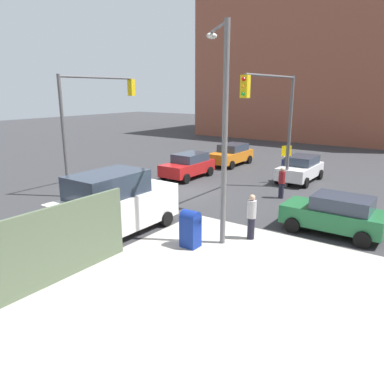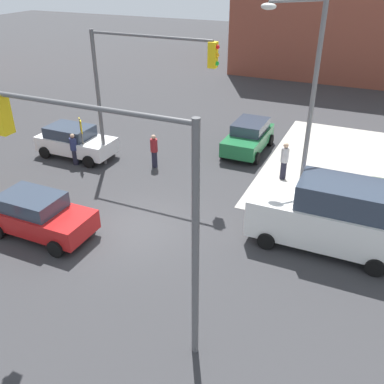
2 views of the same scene
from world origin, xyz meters
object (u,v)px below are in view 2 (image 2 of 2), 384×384
(coupe_green, at_px, (249,137))
(traffic_signal_nw_corner, at_px, (140,76))
(sedan_white, at_px, (75,141))
(traffic_signal_se_corner, at_px, (112,182))
(pedestrian_waiting, at_px, (284,160))
(mailbox_blue, at_px, (322,186))
(street_lamp_corner, at_px, (307,87))
(van_white_delivery, at_px, (330,216))
(pedestrian_walking_north, at_px, (154,150))
(pedestrian_crossing, at_px, (74,149))
(sedan_red, at_px, (39,215))

(coupe_green, bearing_deg, traffic_signal_nw_corner, -130.14)
(coupe_green, height_order, sedan_white, same)
(traffic_signal_nw_corner, relative_size, traffic_signal_se_corner, 1.00)
(sedan_white, bearing_deg, pedestrian_waiting, 9.83)
(mailbox_blue, height_order, coupe_green, coupe_green)
(street_lamp_corner, relative_size, van_white_delivery, 1.48)
(traffic_signal_se_corner, bearing_deg, pedestrian_waiting, 80.51)
(traffic_signal_nw_corner, height_order, coupe_green, traffic_signal_nw_corner)
(pedestrian_walking_north, bearing_deg, mailbox_blue, 24.11)
(traffic_signal_nw_corner, height_order, street_lamp_corner, street_lamp_corner)
(pedestrian_crossing, bearing_deg, pedestrian_walking_north, 0.38)
(street_lamp_corner, height_order, van_white_delivery, street_lamp_corner)
(van_white_delivery, relative_size, pedestrian_crossing, 3.29)
(pedestrian_walking_north, bearing_deg, pedestrian_crossing, -134.27)
(street_lamp_corner, bearing_deg, pedestrian_crossing, -170.80)
(traffic_signal_nw_corner, xyz_separation_m, coupe_green, (3.81, 4.51, -3.83))
(sedan_red, xyz_separation_m, pedestrian_walking_north, (1.07, 7.03, 0.04))
(traffic_signal_nw_corner, distance_m, coupe_green, 7.04)
(sedan_white, relative_size, pedestrian_walking_north, 2.40)
(pedestrian_waiting, bearing_deg, traffic_signal_nw_corner, -30.92)
(street_lamp_corner, bearing_deg, coupe_green, 133.20)
(traffic_signal_nw_corner, xyz_separation_m, mailbox_blue, (8.33, 0.50, -3.91))
(traffic_signal_nw_corner, xyz_separation_m, pedestrian_walking_north, (0.13, 0.70, -3.79))
(traffic_signal_nw_corner, height_order, mailbox_blue, traffic_signal_nw_corner)
(van_white_delivery, height_order, pedestrian_crossing, van_white_delivery)
(street_lamp_corner, xyz_separation_m, pedestrian_walking_north, (-6.94, -0.34, -3.82))
(mailbox_blue, relative_size, pedestrian_crossing, 0.87)
(coupe_green, bearing_deg, pedestrian_waiting, -44.88)
(pedestrian_waiting, xyz_separation_m, pedestrian_walking_north, (-6.20, -1.30, -0.07))
(traffic_signal_se_corner, height_order, pedestrian_crossing, traffic_signal_se_corner)
(street_lamp_corner, relative_size, pedestrian_waiting, 4.39)
(sedan_white, bearing_deg, traffic_signal_nw_corner, -2.15)
(traffic_signal_se_corner, bearing_deg, coupe_green, 92.90)
(mailbox_blue, xyz_separation_m, pedestrian_crossing, (-12.00, -1.20, 0.09))
(pedestrian_waiting, bearing_deg, sedan_red, 0.44)
(coupe_green, bearing_deg, traffic_signal_se_corner, -87.10)
(sedan_white, bearing_deg, sedan_red, -62.68)
(sedan_white, bearing_deg, street_lamp_corner, 4.43)
(sedan_red, bearing_deg, pedestrian_waiting, 48.89)
(pedestrian_walking_north, bearing_deg, van_white_delivery, 4.64)
(traffic_signal_nw_corner, relative_size, pedestrian_walking_north, 3.82)
(van_white_delivery, distance_m, pedestrian_walking_north, 9.55)
(traffic_signal_nw_corner, relative_size, sedan_red, 1.61)
(sedan_red, xyz_separation_m, coupe_green, (4.74, 10.84, -0.00))
(traffic_signal_nw_corner, bearing_deg, sedan_red, -98.42)
(sedan_white, xyz_separation_m, pedestrian_crossing, (0.62, -0.86, 0.01))
(mailbox_blue, distance_m, coupe_green, 6.05)
(traffic_signal_nw_corner, height_order, traffic_signal_se_corner, same)
(traffic_signal_nw_corner, xyz_separation_m, van_white_delivery, (9.05, -2.70, -3.39))
(pedestrian_crossing, relative_size, pedestrian_waiting, 0.90)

